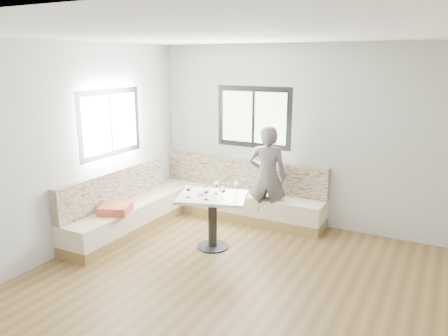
# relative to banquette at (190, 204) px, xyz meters

# --- Properties ---
(room) EXTENTS (5.01, 5.01, 2.81)m
(room) POSITION_rel_banquette_xyz_m (1.51, -1.55, 1.08)
(room) COLOR brown
(room) RESTS_ON ground
(banquette) EXTENTS (2.90, 2.80, 0.95)m
(banquette) POSITION_rel_banquette_xyz_m (0.00, 0.00, 0.00)
(banquette) COLOR olive
(banquette) RESTS_ON ground
(table) EXTENTS (1.10, 0.97, 0.75)m
(table) POSITION_rel_banquette_xyz_m (0.76, -0.64, 0.23)
(table) COLOR black
(table) RESTS_ON ground
(person) EXTENTS (0.66, 0.52, 1.60)m
(person) POSITION_rel_banquette_xyz_m (1.11, 0.47, 0.47)
(person) COLOR #554F4F
(person) RESTS_ON ground
(olive_ramekin) EXTENTS (0.10, 0.10, 0.04)m
(olive_ramekin) POSITION_rel_banquette_xyz_m (0.61, -0.67, 0.44)
(olive_ramekin) COLOR white
(olive_ramekin) RESTS_ON table
(wine_glass_a) EXTENTS (0.08, 0.08, 0.18)m
(wine_glass_a) POSITION_rel_banquette_xyz_m (0.52, -0.85, 0.55)
(wine_glass_a) COLOR white
(wine_glass_a) RESTS_ON table
(wine_glass_b) EXTENTS (0.08, 0.08, 0.18)m
(wine_glass_b) POSITION_rel_banquette_xyz_m (0.78, -0.83, 0.55)
(wine_glass_b) COLOR white
(wine_glass_b) RESTS_ON table
(wine_glass_c) EXTENTS (0.08, 0.08, 0.18)m
(wine_glass_c) POSITION_rel_banquette_xyz_m (0.95, -0.69, 0.55)
(wine_glass_c) COLOR white
(wine_glass_c) RESTS_ON table
(wine_glass_d) EXTENTS (0.08, 0.08, 0.18)m
(wine_glass_d) POSITION_rel_banquette_xyz_m (0.76, -0.53, 0.55)
(wine_glass_d) COLOR white
(wine_glass_d) RESTS_ON table
(wine_glass_e) EXTENTS (0.08, 0.08, 0.18)m
(wine_glass_e) POSITION_rel_banquette_xyz_m (1.01, -0.42, 0.55)
(wine_glass_e) COLOR white
(wine_glass_e) RESTS_ON table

